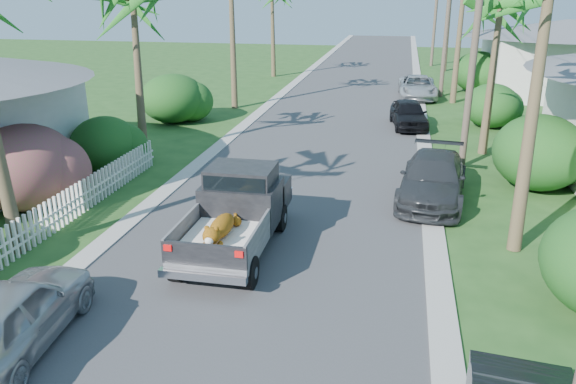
% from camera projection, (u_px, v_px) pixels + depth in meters
% --- Properties ---
extents(ground, '(120.00, 120.00, 0.00)m').
position_uv_depth(ground, '(209.00, 355.00, 10.36)').
color(ground, '#234A1B').
rests_on(ground, ground).
extents(road, '(8.00, 100.00, 0.02)m').
position_uv_depth(road, '(346.00, 102.00, 33.39)').
color(road, '#38383A').
rests_on(road, ground).
extents(curb_left, '(0.60, 100.00, 0.06)m').
position_uv_depth(curb_left, '(276.00, 99.00, 34.18)').
color(curb_left, '#A5A39E').
rests_on(curb_left, ground).
extents(curb_right, '(0.60, 100.00, 0.06)m').
position_uv_depth(curb_right, '(420.00, 104.00, 32.58)').
color(curb_right, '#A5A39E').
rests_on(curb_right, ground).
extents(pickup_truck, '(1.98, 5.12, 2.06)m').
position_uv_depth(pickup_truck, '(239.00, 208.00, 14.56)').
color(pickup_truck, black).
rests_on(pickup_truck, ground).
extents(parked_car_rm, '(2.50, 5.03, 1.41)m').
position_uv_depth(parked_car_rm, '(433.00, 179.00, 17.73)').
color(parked_car_rm, '#2E3033').
rests_on(parked_car_rm, ground).
extents(parked_car_rf, '(2.07, 4.02, 1.31)m').
position_uv_depth(parked_car_rf, '(409.00, 114.00, 27.08)').
color(parked_car_rf, black).
rests_on(parked_car_rf, ground).
extents(parked_car_rd, '(2.40, 4.89, 1.34)m').
position_uv_depth(parked_car_rd, '(417.00, 87.00, 34.33)').
color(parked_car_rd, '#B5B8BC').
rests_on(parked_car_rd, ground).
extents(parked_car_ln, '(2.06, 4.31, 1.42)m').
position_uv_depth(parked_car_ln, '(9.00, 317.00, 10.28)').
color(parked_car_ln, '#A8ABAF').
rests_on(parked_car_ln, ground).
extents(palm_r_b, '(4.40, 4.40, 7.20)m').
position_uv_depth(palm_r_b, '(501.00, 0.00, 20.92)').
color(palm_r_b, brown).
rests_on(palm_r_b, ground).
extents(shrub_l_b, '(3.00, 3.30, 2.60)m').
position_uv_depth(shrub_l_b, '(25.00, 167.00, 16.89)').
color(shrub_l_b, '#B1195A').
rests_on(shrub_l_b, ground).
extents(shrub_l_c, '(2.40, 2.64, 2.00)m').
position_uv_depth(shrub_l_c, '(105.00, 144.00, 20.60)').
color(shrub_l_c, '#154A1D').
rests_on(shrub_l_c, ground).
extents(shrub_l_d, '(3.20, 3.52, 2.40)m').
position_uv_depth(shrub_l_d, '(173.00, 98.00, 28.01)').
color(shrub_l_d, '#154A1D').
rests_on(shrub_l_d, ground).
extents(shrub_r_b, '(3.00, 3.30, 2.50)m').
position_uv_depth(shrub_r_b, '(539.00, 152.00, 18.62)').
color(shrub_r_b, '#154A1D').
rests_on(shrub_r_b, ground).
extents(shrub_r_c, '(2.60, 2.86, 2.10)m').
position_uv_depth(shrub_r_c, '(492.00, 106.00, 27.03)').
color(shrub_r_c, '#154A1D').
rests_on(shrub_r_c, ground).
extents(shrub_r_d, '(3.20, 3.52, 2.60)m').
position_uv_depth(shrub_r_d, '(479.00, 72.00, 36.07)').
color(shrub_r_d, '#154A1D').
rests_on(shrub_r_d, ground).
extents(picket_fence, '(0.10, 11.00, 1.00)m').
position_uv_depth(picket_fence, '(74.00, 202.00, 16.37)').
color(picket_fence, white).
rests_on(picket_fence, ground).
extents(house_right_far, '(9.00, 8.00, 4.60)m').
position_uv_depth(house_right_far, '(564.00, 61.00, 34.86)').
color(house_right_far, silver).
rests_on(house_right_far, ground).
extents(utility_pole_b, '(1.60, 0.26, 9.00)m').
position_uv_depth(utility_pole_b, '(475.00, 42.00, 19.72)').
color(utility_pole_b, brown).
rests_on(utility_pole_b, ground).
extents(utility_pole_c, '(1.60, 0.26, 9.00)m').
position_uv_depth(utility_pole_c, '(447.00, 20.00, 33.54)').
color(utility_pole_c, brown).
rests_on(utility_pole_c, ground).
extents(utility_pole_d, '(1.60, 0.26, 9.00)m').
position_uv_depth(utility_pole_d, '(436.00, 11.00, 47.36)').
color(utility_pole_d, brown).
rests_on(utility_pole_d, ground).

